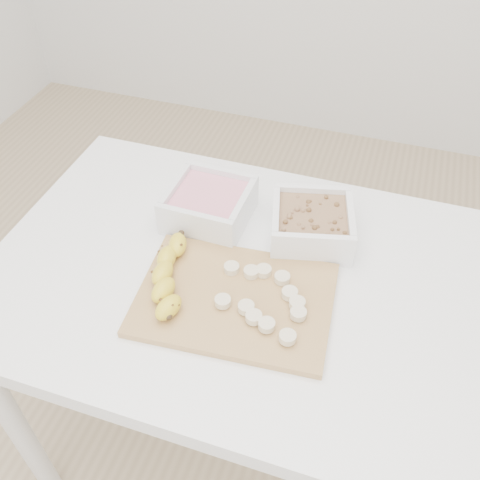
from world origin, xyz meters
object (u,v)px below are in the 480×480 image
(bowl_granola, at_px, (312,224))
(bowl_yogurt, at_px, (209,204))
(table, at_px, (236,302))
(cutting_board, at_px, (235,299))
(banana, at_px, (169,276))

(bowl_granola, bearing_deg, bowl_yogurt, -177.70)
(table, height_order, cutting_board, cutting_board)
(table, height_order, bowl_granola, bowl_granola)
(bowl_yogurt, bearing_deg, bowl_granola, 2.30)
(cutting_board, bearing_deg, bowl_granola, 65.99)
(cutting_board, bearing_deg, table, 107.96)
(bowl_yogurt, xyz_separation_m, banana, (-0.00, -0.21, -0.01))
(bowl_granola, xyz_separation_m, banana, (-0.23, -0.22, -0.01))
(bowl_yogurt, bearing_deg, cutting_board, -58.19)
(table, distance_m, bowl_yogurt, 0.22)
(bowl_yogurt, xyz_separation_m, cutting_board, (0.13, -0.21, -0.03))
(bowl_granola, relative_size, cutting_board, 0.55)
(cutting_board, relative_size, banana, 1.73)
(bowl_granola, bearing_deg, cutting_board, -114.01)
(bowl_granola, xyz_separation_m, cutting_board, (-0.10, -0.22, -0.03))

